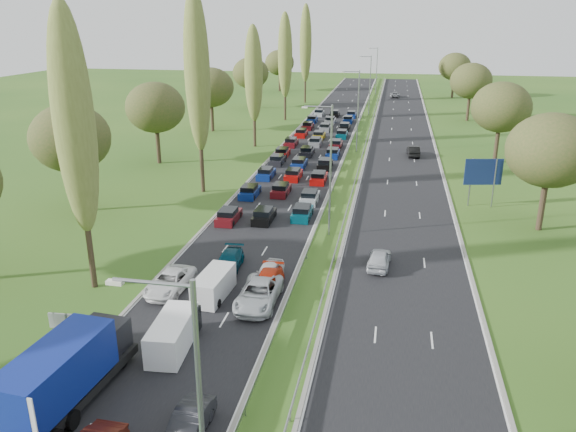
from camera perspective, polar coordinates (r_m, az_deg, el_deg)
The scene contains 24 objects.
ground at distance 87.84m, azimuth 7.04°, elevation 6.76°, with size 260.00×260.00×0.00m, color #2A551A.
near_carriageway at distance 90.92m, azimuth 2.88°, elevation 7.31°, with size 10.50×215.00×0.04m, color black.
far_carriageway at distance 90.13m, azimuth 11.47°, elevation 6.84°, with size 10.50×215.00×0.04m, color black.
central_reservation at distance 90.16m, azimuth 7.17°, elevation 7.44°, with size 2.36×215.00×0.32m.
lamp_columns at distance 84.77m, azimuth 7.11°, elevation 10.43°, with size 0.18×140.18×12.00m.
poplar_row at distance 77.07m, azimuth -5.55°, elevation 14.39°, with size 2.80×127.80×22.44m.
woodland_left at distance 76.13m, azimuth -14.36°, elevation 10.26°, with size 8.00×166.00×11.10m.
woodland_right at distance 74.50m, azimuth 21.86°, elevation 9.30°, with size 8.00×153.00×11.10m.
traffic_queue_fill at distance 86.12m, azimuth 2.43°, elevation 6.94°, with size 9.05×69.68×0.80m.
near_car_1 at distance 30.80m, azimuth -23.79°, elevation -18.94°, with size 1.41×4.03×1.33m, color #972A09.
near_car_2 at distance 42.37m, azimuth -11.90°, elevation -6.55°, with size 2.39×5.19×1.44m, color white.
near_car_7 at distance 45.18m, azimuth -6.02°, elevation -4.59°, with size 1.89×4.64×1.35m, color #053C4E.
near_car_9 at distance 28.90m, azimuth -10.10°, elevation -20.15°, with size 1.46×4.17×1.38m, color black.
near_car_10 at distance 39.65m, azimuth -3.00°, elevation -7.88°, with size 2.67×5.78×1.61m, color #ADB3B7.
near_car_11 at distance 41.47m, azimuth -2.07°, elevation -6.74°, with size 1.95×4.80×1.39m, color #B5260B.
near_car_12 at distance 42.99m, azimuth -1.95°, elevation -5.74°, with size 1.67×4.16×1.42m, color silver.
far_car_0 at distance 45.87m, azimuth 9.26°, elevation -4.29°, with size 1.72×4.28×1.46m, color #B6BBC1.
far_car_1 at distance 84.40m, azimuth 12.61°, elevation 6.46°, with size 1.59×4.56×1.50m, color black.
far_car_2 at distance 149.38m, azimuth 10.81°, elevation 12.03°, with size 2.33×5.05×1.40m, color slate.
blue_lorry at distance 31.79m, azimuth -21.40°, elevation -14.43°, with size 2.51×9.03×3.81m.
white_van_front at distance 35.38m, azimuth -11.51°, elevation -11.52°, with size 1.96×5.00×2.01m.
white_van_rear at distance 41.02m, azimuth -7.45°, elevation -6.84°, with size 1.82×4.63×1.86m.
info_sign at distance 37.53m, azimuth -22.05°, elevation -10.14°, with size 1.50×0.20×2.10m.
direction_sign at distance 62.60m, azimuth 19.22°, elevation 4.05°, with size 3.94×0.89×5.20m.
Camera 1 is at (9.83, -5.60, 18.96)m, focal length 35.00 mm.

